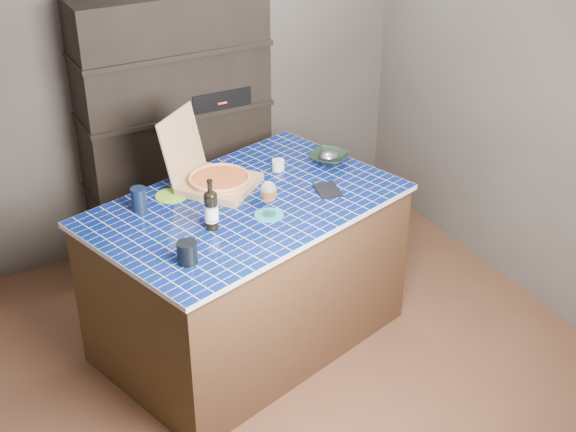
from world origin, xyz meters
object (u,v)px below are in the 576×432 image
wine_glass (269,192)px  dvd_case (328,190)px  pizza_box (215,178)px  mead_bottle (211,210)px  kitchen_island (248,273)px  bowl (329,158)px

wine_glass → dvd_case: size_ratio=1.13×
pizza_box → dvd_case: (0.53, -0.34, -0.05)m
mead_bottle → wine_glass: bearing=-3.9°
pizza_box → mead_bottle: pizza_box is taller
wine_glass → dvd_case: (0.41, 0.09, -0.13)m
pizza_box → mead_bottle: (-0.20, -0.41, 0.05)m
kitchen_island → pizza_box: 0.57m
pizza_box → bowl: (0.72, -0.03, -0.03)m
mead_bottle → bowl: bearing=22.6°
mead_bottle → bowl: 1.01m
mead_bottle → kitchen_island: bearing=31.5°
kitchen_island → wine_glass: size_ratio=9.66×
kitchen_island → pizza_box: bearing=88.1°
mead_bottle → dvd_case: 0.74m
dvd_case → bowl: bowl is taller
bowl → mead_bottle: bearing=-157.4°
pizza_box → bowl: pizza_box is taller
kitchen_island → bowl: bearing=1.8°
pizza_box → bowl: 0.73m
pizza_box → mead_bottle: bearing=-155.4°
kitchen_island → dvd_case: size_ratio=10.95×
kitchen_island → mead_bottle: bearing=-165.3°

